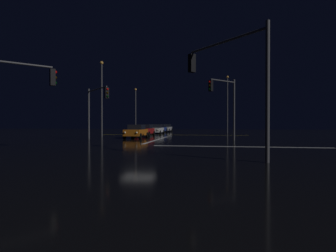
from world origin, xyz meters
TOP-DOWN VIEW (x-y plane):
  - ground at (0.00, 0.00)m, footprint 120.00×120.00m
  - stop_line_north at (0.00, 7.49)m, footprint 0.35×12.76m
  - centre_line_ns at (0.00, 19.09)m, footprint 22.00×0.15m
  - crosswalk_bar_east at (7.59, 0.00)m, footprint 12.76×0.40m
  - sedan_orange at (-2.94, 9.71)m, footprint 2.02×4.33m
  - sedan_red at (-3.45, 15.99)m, footprint 2.02×4.33m
  - sedan_white at (-3.08, 21.90)m, footprint 2.02×4.33m
  - sedan_blue at (-3.50, 27.54)m, footprint 2.02×4.33m
  - sedan_silver at (-3.34, 33.39)m, footprint 2.02×4.33m
  - traffic_signal_se at (6.37, -6.37)m, footprint 3.80×3.80m
  - traffic_signal_sw at (-6.30, -6.30)m, footprint 3.80×3.80m
  - traffic_signal_nw at (-6.28, 6.28)m, footprint 3.85×3.85m
  - traffic_signal_ne at (6.87, 6.87)m, footprint 2.68×2.68m
  - streetlamp_left_far at (-8.59, 29.09)m, footprint 0.44×0.44m
  - streetlamp_right_far at (8.59, 29.09)m, footprint 0.44×0.44m
  - streetlamp_left_near at (-8.59, 13.09)m, footprint 0.44×0.44m

SIDE VIEW (x-z plane):
  - ground at x=0.00m, z-range -0.10..0.00m
  - stop_line_north at x=0.00m, z-range 0.00..0.01m
  - centre_line_ns at x=0.00m, z-range 0.00..0.01m
  - crosswalk_bar_east at x=7.59m, z-range 0.00..0.01m
  - sedan_orange at x=-2.94m, z-range 0.02..1.59m
  - sedan_red at x=-3.45m, z-range 0.02..1.59m
  - sedan_white at x=-3.08m, z-range 0.02..1.59m
  - sedan_blue at x=-3.50m, z-range 0.02..1.59m
  - sedan_silver at x=-3.34m, z-range 0.02..1.59m
  - traffic_signal_sw at x=-6.30m, z-range 1.11..6.65m
  - traffic_signal_nw at x=-6.28m, z-range 1.12..6.68m
  - traffic_signal_ne at x=6.87m, z-range 1.13..7.33m
  - traffic_signal_se at x=6.37m, z-range 1.21..7.33m
  - streetlamp_left_far at x=-8.59m, z-range 0.68..9.11m
  - streetlamp_left_near at x=-8.59m, z-range 0.70..10.58m
  - streetlamp_right_far at x=8.59m, z-range 0.71..11.06m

